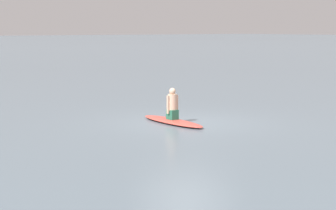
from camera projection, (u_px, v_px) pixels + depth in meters
ground_plane at (186, 123)px, 17.30m from camera, size 400.00×400.00×0.00m
surfboard at (172, 121)px, 17.23m from camera, size 2.77×0.79×0.12m
person_paddler at (172, 105)px, 17.17m from camera, size 0.31×0.40×0.91m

